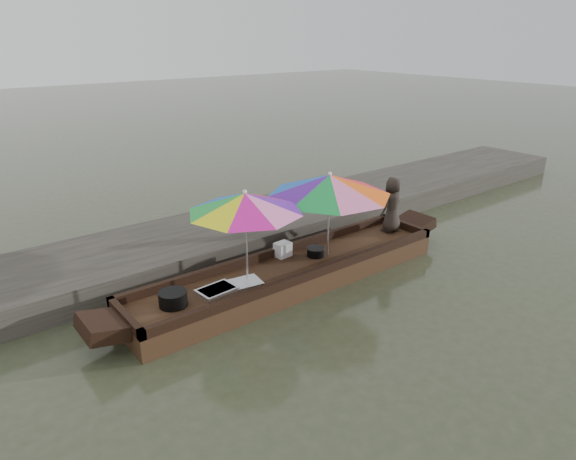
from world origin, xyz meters
TOP-DOWN VIEW (x-y plane):
  - water at (0.00, 0.00)m, footprint 80.00×80.00m
  - dock at (0.00, 2.20)m, footprint 22.00×2.20m
  - boat_hull at (0.00, 0.00)m, footprint 6.01×1.20m
  - cooking_pot at (-2.22, 0.03)m, footprint 0.42×0.42m
  - tray_crayfish at (-1.52, -0.06)m, footprint 0.62×0.45m
  - tray_scallop at (-1.05, -0.07)m, footprint 0.64×0.49m
  - charcoal_grill at (0.63, 0.09)m, footprint 0.31×0.31m
  - supply_bag at (0.15, 0.45)m, footprint 0.30×0.24m
  - vendor at (2.65, 0.11)m, footprint 0.60×0.44m
  - umbrella_bow at (-0.91, 0.00)m, footprint 1.96×1.96m
  - umbrella_stern at (0.83, 0.00)m, footprint 2.59×2.59m

SIDE VIEW (x-z plane):
  - water at x=0.00m, z-range 0.00..0.00m
  - boat_hull at x=0.00m, z-range 0.00..0.35m
  - dock at x=0.00m, z-range 0.00..0.50m
  - tray_scallop at x=-1.05m, z-range 0.35..0.41m
  - tray_crayfish at x=-1.52m, z-range 0.35..0.44m
  - charcoal_grill at x=0.63m, z-range 0.35..0.50m
  - cooking_pot at x=-2.22m, z-range 0.35..0.57m
  - supply_bag at x=0.15m, z-range 0.35..0.61m
  - vendor at x=2.65m, z-range 0.35..1.49m
  - umbrella_bow at x=-0.91m, z-range 0.35..1.90m
  - umbrella_stern at x=0.83m, z-range 0.35..1.90m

